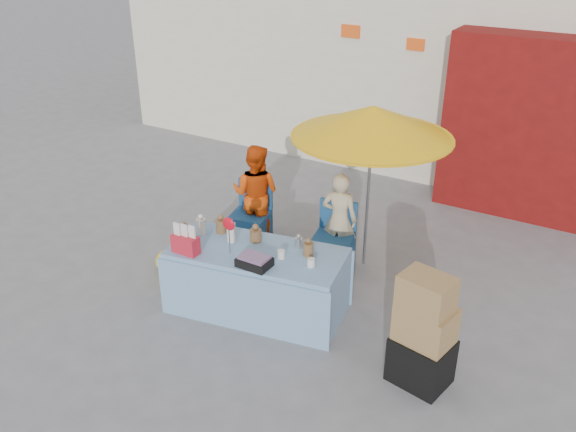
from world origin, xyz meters
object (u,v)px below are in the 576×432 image
Objects in this scene: umbrella at (373,122)px; box_stack at (423,335)px; vendor_orange at (256,194)px; market_table at (257,279)px; chair_right at (333,250)px; chair_left at (251,226)px; vendor_beige at (339,220)px.

box_stack is (1.37, -1.73, -1.35)m from umbrella.
box_stack is at bearing 139.67° from vendor_orange.
market_table reaches higher than chair_right.
chair_right is (0.32, 1.24, -0.13)m from market_table.
vendor_orange is 1.17× the size of box_stack.
box_stack is at bearing -38.22° from chair_left.
chair_left is 1.00× the size of chair_right.
vendor_beige is 2.30m from box_stack.
market_table is 1.68m from vendor_orange.
market_table reaches higher than box_stack.
chair_right is 1.69m from umbrella.
vendor_beige is at bearing 136.54° from box_stack.
vendor_orange is at bearing 161.95° from chair_right.
market_table reaches higher than chair_left.
chair_right is at bearing 139.13° from box_stack.
vendor_beige is at bearing -5.76° from chair_left.
chair_right is 1.33m from vendor_orange.
umbrella is (1.55, 0.28, 1.64)m from chair_left.
chair_left is 0.68× the size of vendor_beige.
chair_left is at bearing 76.72° from vendor_orange.
chair_right is 0.39m from vendor_beige.
chair_left is at bearing 116.40° from market_table.
chair_left is at bearing -5.76° from vendor_beige.
market_table is at bearing 64.74° from vendor_beige.
vendor_beige reaches higher than chair_left.
umbrella is (0.63, 1.53, 1.50)m from market_table.
umbrella is at bearing 57.31° from market_table.
box_stack is (1.67, -1.44, 0.29)m from chair_right.
vendor_beige is at bearing -153.43° from umbrella.
chair_left is (-0.93, 1.24, -0.13)m from market_table.
market_table is at bearing -65.14° from chair_left.
umbrella reaches higher than chair_right.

